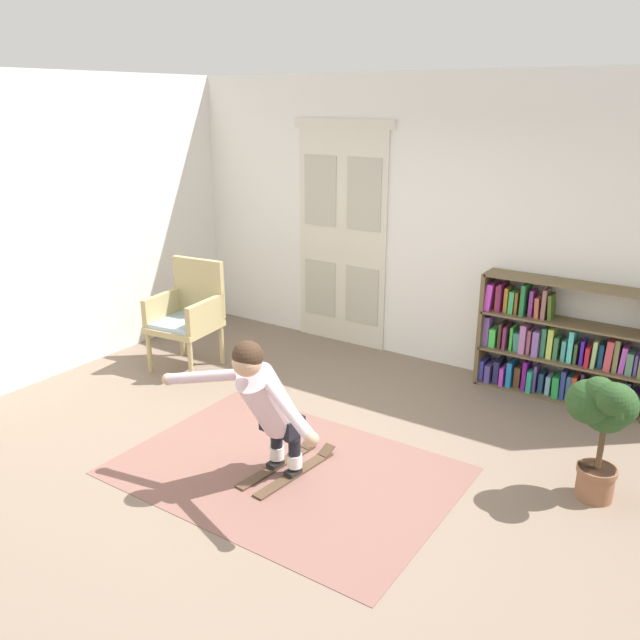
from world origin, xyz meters
name	(u,v)px	position (x,y,z in m)	size (l,w,h in m)	color
ground_plane	(284,466)	(0.00, 0.00, 0.00)	(7.20, 7.20, 0.00)	#786655
back_wall	(437,224)	(0.00, 2.60, 1.45)	(6.00, 0.10, 2.90)	white
side_wall_left	(60,227)	(-3.00, 0.40, 1.45)	(0.10, 6.00, 2.90)	white
double_door	(342,235)	(-1.08, 2.54, 1.23)	(1.22, 0.05, 2.45)	beige
rug	(286,471)	(0.05, -0.05, 0.00)	(2.44, 1.71, 0.01)	brown
bookshelf	(556,349)	(1.34, 2.39, 0.47)	(1.54, 0.30, 1.10)	brown
wicker_chair	(188,312)	(-1.99, 1.05, 0.58)	(0.66, 0.66, 1.10)	tan
potted_plant	(603,415)	(2.03, 0.87, 0.63)	(0.45, 0.47, 0.93)	brown
skis_pair	(289,467)	(0.06, -0.02, 0.02)	(0.36, 0.85, 0.07)	#4F3827
person_skier	(265,399)	(0.03, -0.24, 0.67)	(1.45, 0.72, 1.07)	white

